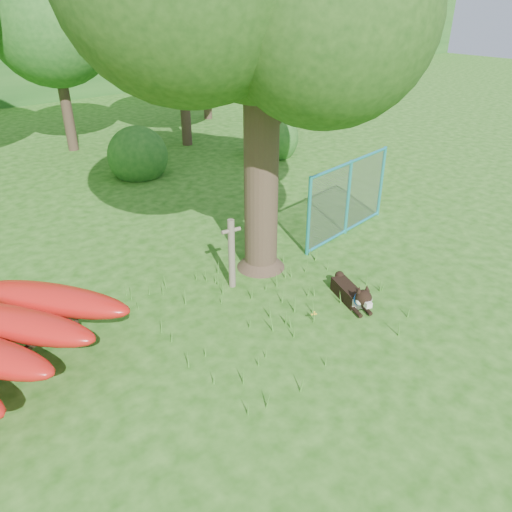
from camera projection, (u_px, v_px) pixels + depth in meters
ground at (294, 341)px, 8.08m from camera, size 80.00×80.00×0.00m
wooden_post at (232, 252)px, 9.24m from camera, size 0.38×0.15×1.39m
husky_dog at (353, 294)px, 8.95m from camera, size 0.63×1.18×0.56m
fence_section at (348, 198)px, 11.26m from camera, size 2.98×0.48×2.92m
wildflower_clump at (314, 315)px, 8.44m from camera, size 0.10×0.08×0.21m
bg_tree_c at (52, 23)px, 15.84m from camera, size 4.00×4.00×6.12m
shrub_right at (272, 155)px, 17.17m from camera, size 1.80×1.80×1.80m
shrub_mid at (140, 175)px, 15.33m from camera, size 1.80×1.80×1.80m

